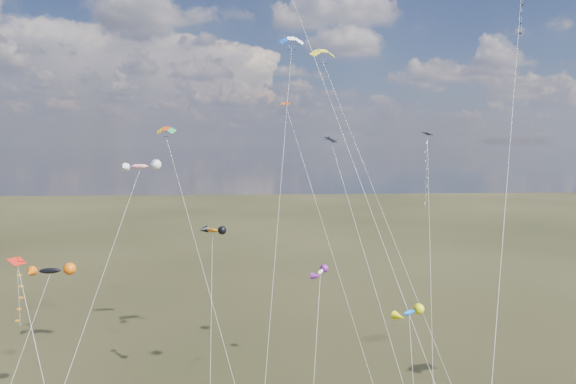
{
  "coord_description": "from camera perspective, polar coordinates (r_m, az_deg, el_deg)",
  "views": [
    {
      "loc": [
        -2.63,
        -25.93,
        23.34
      ],
      "look_at": [
        0.0,
        18.0,
        19.0
      ],
      "focal_mm": 32.0,
      "sensor_mm": 36.0,
      "label": 1
    }
  ],
  "objects": [
    {
      "name": "diamond_black_high",
      "position": [
        47.78,
        24.45,
        17.3
      ],
      "size": [
        15.46,
        27.3,
        39.13
      ],
      "color": "black",
      "rests_on": "ground"
    },
    {
      "name": "diamond_black_mid",
      "position": [
        40.55,
        7.32,
        -2.76
      ],
      "size": [
        5.61,
        17.03,
        23.74
      ],
      "color": "black",
      "rests_on": "ground"
    },
    {
      "name": "diamond_red_low",
      "position": [
        40.08,
        -27.53,
        -10.85
      ],
      "size": [
        8.45,
        11.26,
        15.38
      ],
      "color": "red",
      "rests_on": "ground"
    },
    {
      "name": "diamond_navy_right",
      "position": [
        47.1,
        15.15,
        1.26
      ],
      "size": [
        3.68,
        13.62,
        24.15
      ],
      "color": "#0D1E48",
      "rests_on": "ground"
    },
    {
      "name": "diamond_orange_center",
      "position": [
        48.76,
        2.51,
        0.95
      ],
      "size": [
        8.15,
        13.31,
        27.28
      ],
      "color": "#C03D05",
      "rests_on": "ground"
    },
    {
      "name": "parafoil_yellow",
      "position": [
        52.26,
        4.01,
        15.2
      ],
      "size": [
        11.37,
        17.07,
        32.84
      ],
      "color": "gold",
      "rests_on": "ground"
    },
    {
      "name": "parafoil_blue_white",
      "position": [
        54.73,
        0.38,
        16.48
      ],
      "size": [
        5.05,
        20.42,
        34.47
      ],
      "color": "blue",
      "rests_on": "ground"
    },
    {
      "name": "parafoil_tricolor",
      "position": [
        51.34,
        -13.34,
        6.57
      ],
      "size": [
        9.14,
        13.06,
        25.05
      ],
      "color": "#CCAC07",
      "rests_on": "ground"
    },
    {
      "name": "novelty_black_orange",
      "position": [
        49.03,
        -24.94,
        -7.96
      ],
      "size": [
        4.69,
        6.9,
        12.86
      ],
      "color": "black",
      "rests_on": "ground"
    },
    {
      "name": "novelty_orange_black",
      "position": [
        48.72,
        -8.4,
        -4.3
      ],
      "size": [
        2.8,
        12.55,
        15.52
      ],
      "color": "#C8680F",
      "rests_on": "ground"
    },
    {
      "name": "novelty_white_purple",
      "position": [
        41.41,
        3.62,
        -8.96
      ],
      "size": [
        2.86,
        10.77,
        13.34
      ],
      "color": "white",
      "rests_on": "ground"
    },
    {
      "name": "novelty_redwhite_stripe",
      "position": [
        53.41,
        -16.15,
        2.69
      ],
      "size": [
        5.75,
        19.0,
        21.51
      ],
      "color": "red",
      "rests_on": "ground"
    },
    {
      "name": "novelty_blue_yellow",
      "position": [
        35.32,
        13.32,
        -13.01
      ],
      "size": [
        2.21,
        7.46,
        12.6
      ],
      "color": "blue",
      "rests_on": "ground"
    }
  ]
}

